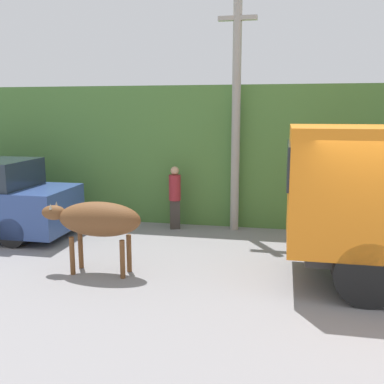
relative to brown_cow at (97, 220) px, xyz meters
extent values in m
cube|color=#4C7A38|center=(4.92, 6.31, 0.78)|extent=(32.00, 5.12, 3.53)
cube|color=orange|center=(4.41, 0.45, 0.69)|extent=(2.18, 2.22, 1.97)
cube|color=#232D38|center=(3.31, 0.45, 1.04)|extent=(0.04, 1.89, 0.69)
cylinder|color=black|center=(4.52, -0.42, -0.48)|extent=(1.02, 0.49, 1.02)
ellipsoid|color=brown|center=(0.05, 0.00, 0.02)|extent=(1.53, 0.63, 0.63)
ellipsoid|color=brown|center=(-0.84, 0.00, 0.10)|extent=(0.47, 0.27, 0.27)
cone|color=#B7AD93|center=(-0.84, -0.11, 0.23)|extent=(0.06, 0.06, 0.11)
cone|color=#B7AD93|center=(-0.84, 0.11, 0.23)|extent=(0.06, 0.06, 0.11)
cylinder|color=brown|center=(-0.43, -0.17, -0.64)|extent=(0.09, 0.09, 0.69)
cylinder|color=brown|center=(-0.43, 0.17, -0.64)|extent=(0.09, 0.09, 0.69)
cylinder|color=brown|center=(0.52, -0.17, -0.64)|extent=(0.09, 0.09, 0.69)
cylinder|color=brown|center=(0.52, 0.17, -0.64)|extent=(0.09, 0.09, 0.69)
cylinder|color=black|center=(-2.43, 1.11, -0.66)|extent=(0.66, 0.28, 0.66)
cube|color=#38332D|center=(0.63, 3.28, -0.62)|extent=(0.28, 0.22, 0.73)
cylinder|color=maroon|center=(0.63, 3.28, 0.05)|extent=(0.36, 0.36, 0.63)
sphere|color=tan|center=(0.63, 3.28, 0.47)|extent=(0.21, 0.21, 0.21)
cylinder|color=#9E998E|center=(2.08, 3.52, 1.85)|extent=(0.21, 0.21, 5.68)
cube|color=#9E998E|center=(2.08, 3.52, 4.01)|extent=(0.90, 0.16, 0.10)
camera|label=1|loc=(3.23, -7.29, 1.93)|focal=42.00mm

